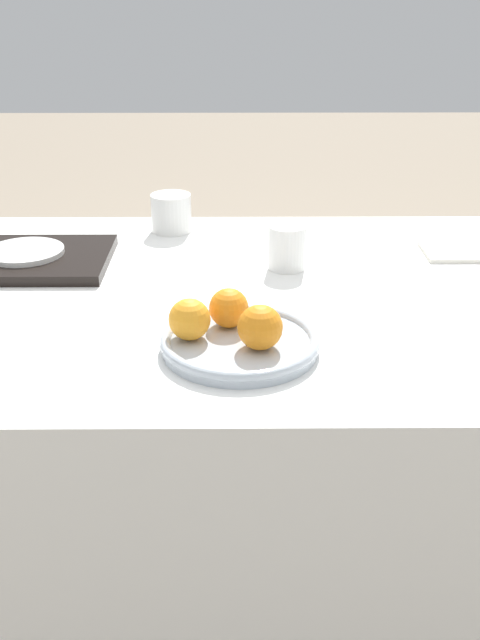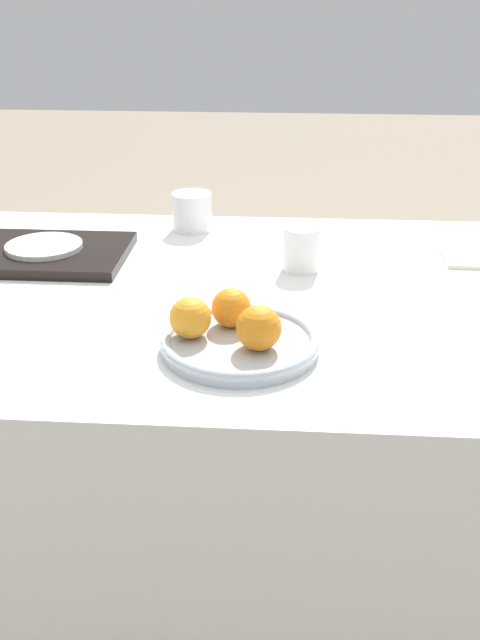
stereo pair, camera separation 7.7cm
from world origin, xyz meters
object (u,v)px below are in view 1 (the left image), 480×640
object	(u,v)px
orange_2	(229,308)
cup_1	(171,213)
side_plate	(25,252)
cup_2	(287,247)
orange_0	(260,327)
orange_1	(190,319)
fruit_platter	(240,343)
serving_tray	(26,259)
napkin	(456,252)

from	to	relation	value
orange_2	cup_1	xyz separation A→B (m)	(-0.13, 0.51, -0.01)
side_plate	cup_2	world-z (taller)	cup_2
side_plate	orange_0	bearing A→B (deg)	-41.65
orange_0	orange_1	size ratio (longest dim) A/B	1.06
orange_1	cup_2	distance (m)	0.37
fruit_platter	orange_2	distance (m)	0.06
orange_2	serving_tray	distance (m)	0.50
orange_1	side_plate	size ratio (longest dim) A/B	0.42
cup_1	side_plate	bearing A→B (deg)	-143.06
orange_0	side_plate	bearing A→B (deg)	138.35
side_plate	cup_1	bearing A→B (deg)	36.94
fruit_platter	cup_2	size ratio (longest dim) A/B	2.84
fruit_platter	cup_1	xyz separation A→B (m)	(-0.14, 0.56, 0.03)
fruit_platter	cup_2	distance (m)	0.35
cup_1	napkin	distance (m)	0.60
orange_1	napkin	distance (m)	0.65
napkin	orange_2	bearing A→B (deg)	-140.90
fruit_platter	cup_1	bearing A→B (deg)	104.32
serving_tray	side_plate	xyz separation A→B (m)	(0.00, 0.00, 0.02)
cup_2	side_plate	bearing A→B (deg)	177.07
orange_2	serving_tray	bearing A→B (deg)	141.16
orange_0	cup_1	distance (m)	0.61
orange_1	orange_2	size ratio (longest dim) A/B	1.03
napkin	cup_1	bearing A→B (deg)	165.51
orange_0	napkin	bearing A→B (deg)	47.32
side_plate	cup_1	world-z (taller)	cup_1
orange_0	serving_tray	bearing A→B (deg)	138.35
cup_1	cup_2	xyz separation A→B (m)	(0.23, -0.22, 0.00)
serving_tray	orange_1	bearing A→B (deg)	-46.89
cup_1	cup_2	size ratio (longest dim) A/B	1.03
orange_2	orange_1	bearing A→B (deg)	-143.71
side_plate	cup_1	distance (m)	0.33
orange_1	serving_tray	distance (m)	0.49
fruit_platter	orange_1	size ratio (longest dim) A/B	3.82
orange_2	napkin	xyz separation A→B (m)	(0.45, 0.37, -0.04)
fruit_platter	cup_1	world-z (taller)	cup_1
serving_tray	orange_2	bearing A→B (deg)	-38.84
orange_0	serving_tray	size ratio (longest dim) A/B	0.21
cup_2	napkin	xyz separation A→B (m)	(0.34, 0.08, -0.04)
orange_2	cup_1	bearing A→B (deg)	103.84
fruit_platter	side_plate	size ratio (longest dim) A/B	1.60
cup_2	orange_1	bearing A→B (deg)	-116.34
orange_2	serving_tray	world-z (taller)	orange_2
serving_tray	napkin	distance (m)	0.84
cup_1	cup_2	distance (m)	0.32
cup_1	orange_0	bearing A→B (deg)	-73.69
orange_2	napkin	distance (m)	0.58
side_plate	napkin	distance (m)	0.84
orange_0	cup_1	size ratio (longest dim) A/B	0.76
serving_tray	cup_1	xyz separation A→B (m)	(0.27, 0.20, 0.03)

